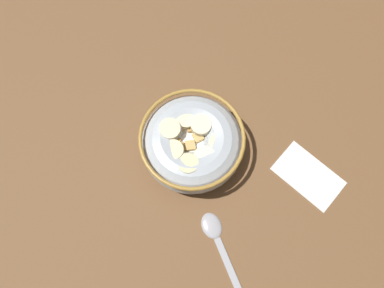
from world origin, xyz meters
The scene contains 4 objects.
ground_plane centered at (0.00, 0.00, -1.00)cm, with size 101.66×101.66×2.00cm, color brown.
cereal_bowl centered at (0.00, 0.00, 3.46)cm, with size 15.65×15.65×6.74cm.
spoon centered at (13.87, -4.56, 0.33)cm, with size 15.39×4.83×0.80cm.
folded_napkin centered at (13.64, 12.86, 0.15)cm, with size 10.39×6.23×0.30cm, color white.
Camera 1 is at (13.92, -9.17, 55.81)cm, focal length 33.96 mm.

